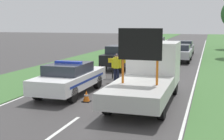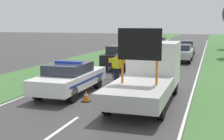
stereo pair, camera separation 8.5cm
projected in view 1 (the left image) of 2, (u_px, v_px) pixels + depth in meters
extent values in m
plane|color=#3D3A3A|center=(103.00, 99.00, 13.46)|extent=(160.00, 160.00, 0.00)
cube|color=silver|center=(63.00, 128.00, 9.79)|extent=(0.12, 2.40, 0.01)
cube|color=silver|center=(118.00, 89.00, 15.59)|extent=(0.12, 2.40, 0.01)
cube|color=silver|center=(143.00, 71.00, 21.39)|extent=(0.12, 2.40, 0.01)
cube|color=silver|center=(158.00, 61.00, 27.19)|extent=(0.12, 2.40, 0.01)
cube|color=silver|center=(167.00, 54.00, 33.00)|extent=(0.12, 2.40, 0.01)
cube|color=silver|center=(173.00, 49.00, 38.80)|extent=(0.12, 2.40, 0.01)
cube|color=silver|center=(178.00, 46.00, 44.60)|extent=(0.12, 2.40, 0.01)
cube|color=silver|center=(182.00, 43.00, 50.40)|extent=(0.12, 2.40, 0.01)
cube|color=silver|center=(185.00, 41.00, 56.21)|extent=(0.12, 2.40, 0.01)
cube|color=silver|center=(123.00, 57.00, 29.82)|extent=(0.10, 67.21, 0.01)
cube|color=silver|center=(201.00, 60.00, 27.69)|extent=(0.10, 67.21, 0.01)
cube|color=#427038|center=(111.00, 53.00, 34.09)|extent=(4.53, 120.00, 0.03)
cube|color=white|center=(70.00, 80.00, 14.48)|extent=(1.84, 4.87, 0.63)
cube|color=#282D38|center=(68.00, 68.00, 14.26)|extent=(1.62, 2.24, 0.47)
cylinder|color=black|center=(68.00, 80.00, 16.19)|extent=(0.24, 0.69, 0.69)
cylinder|color=black|center=(97.00, 81.00, 15.72)|extent=(0.24, 0.69, 0.69)
cylinder|color=black|center=(38.00, 92.00, 13.34)|extent=(0.24, 0.69, 0.69)
cylinder|color=black|center=(72.00, 94.00, 12.87)|extent=(0.24, 0.69, 0.69)
cube|color=#1E38C6|center=(68.00, 62.00, 14.22)|extent=(1.29, 0.24, 0.10)
cube|color=#193399|center=(70.00, 79.00, 14.48)|extent=(1.85, 3.99, 0.10)
cube|color=black|center=(90.00, 73.00, 16.82)|extent=(1.01, 0.08, 0.38)
cube|color=white|center=(154.00, 63.00, 14.57)|extent=(2.17, 2.28, 1.94)
cube|color=#232833|center=(158.00, 53.00, 15.57)|extent=(1.85, 0.04, 0.85)
cube|color=#B2B2AD|center=(139.00, 91.00, 11.66)|extent=(2.17, 4.12, 0.56)
cylinder|color=#D16619|center=(123.00, 71.00, 11.74)|extent=(0.09, 0.09, 0.90)
cylinder|color=#D16619|center=(157.00, 73.00, 11.36)|extent=(0.09, 0.09, 0.90)
cube|color=black|center=(140.00, 44.00, 11.39)|extent=(1.62, 0.12, 1.16)
cylinder|color=black|center=(134.00, 82.00, 15.00)|extent=(0.24, 0.91, 0.91)
cylinder|color=black|center=(175.00, 84.00, 14.43)|extent=(0.24, 0.91, 0.91)
cylinder|color=black|center=(108.00, 102.00, 11.21)|extent=(0.24, 0.91, 0.91)
cylinder|color=black|center=(162.00, 106.00, 10.64)|extent=(0.24, 0.91, 0.91)
cylinder|color=black|center=(113.00, 71.00, 18.42)|extent=(0.07, 0.07, 0.94)
cylinder|color=black|center=(147.00, 72.00, 17.81)|extent=(0.07, 0.07, 0.94)
cube|color=yellow|center=(112.00, 61.00, 18.35)|extent=(0.43, 0.08, 0.25)
cube|color=black|center=(119.00, 61.00, 18.22)|extent=(0.43, 0.08, 0.25)
cube|color=yellow|center=(126.00, 61.00, 18.09)|extent=(0.43, 0.08, 0.25)
cube|color=black|center=(133.00, 61.00, 17.97)|extent=(0.43, 0.08, 0.25)
cube|color=yellow|center=(141.00, 62.00, 17.84)|extent=(0.43, 0.08, 0.25)
cube|color=black|center=(148.00, 62.00, 17.71)|extent=(0.43, 0.08, 0.25)
cylinder|color=#191E38|center=(115.00, 75.00, 17.31)|extent=(0.15, 0.15, 0.79)
cylinder|color=#191E38|center=(118.00, 75.00, 17.27)|extent=(0.15, 0.15, 0.79)
cylinder|color=yellow|center=(116.00, 63.00, 17.19)|extent=(0.36, 0.36, 0.59)
cylinder|color=yellow|center=(113.00, 63.00, 17.26)|extent=(0.12, 0.12, 0.50)
cylinder|color=yellow|center=(120.00, 64.00, 17.12)|extent=(0.12, 0.12, 0.50)
sphere|color=tan|center=(116.00, 56.00, 17.13)|extent=(0.20, 0.20, 0.20)
cylinder|color=#141933|center=(116.00, 55.00, 17.12)|extent=(0.23, 0.23, 0.05)
cylinder|color=#191E38|center=(133.00, 74.00, 17.50)|extent=(0.16, 0.16, 0.84)
cylinder|color=#191E38|center=(136.00, 74.00, 17.45)|extent=(0.16, 0.16, 0.84)
cylinder|color=maroon|center=(135.00, 61.00, 17.36)|extent=(0.38, 0.38, 0.63)
cylinder|color=maroon|center=(131.00, 62.00, 17.44)|extent=(0.13, 0.13, 0.53)
cylinder|color=maroon|center=(139.00, 62.00, 17.30)|extent=(0.13, 0.13, 0.53)
sphere|color=tan|center=(135.00, 54.00, 17.30)|extent=(0.22, 0.22, 0.22)
cube|color=black|center=(86.00, 101.00, 13.07)|extent=(0.34, 0.34, 0.03)
cone|color=orange|center=(86.00, 96.00, 13.03)|extent=(0.29, 0.29, 0.45)
cylinder|color=white|center=(86.00, 95.00, 13.03)|extent=(0.16, 0.16, 0.06)
cube|color=black|center=(101.00, 75.00, 19.59)|extent=(0.45, 0.45, 0.03)
cone|color=orange|center=(101.00, 70.00, 19.54)|extent=(0.39, 0.39, 0.60)
cylinder|color=white|center=(101.00, 70.00, 19.54)|extent=(0.22, 0.22, 0.08)
cube|color=black|center=(127.00, 88.00, 15.81)|extent=(0.42, 0.42, 0.03)
cone|color=orange|center=(127.00, 82.00, 15.77)|extent=(0.36, 0.36, 0.55)
cylinder|color=white|center=(127.00, 81.00, 15.76)|extent=(0.20, 0.20, 0.08)
cube|color=black|center=(120.00, 58.00, 22.41)|extent=(1.77, 4.03, 0.75)
cube|color=#282D38|center=(119.00, 49.00, 22.20)|extent=(1.56, 1.85, 0.54)
cylinder|color=black|center=(115.00, 61.00, 23.87)|extent=(0.24, 0.75, 0.75)
cylinder|color=black|center=(134.00, 62.00, 23.42)|extent=(0.24, 0.75, 0.75)
cylinder|color=black|center=(104.00, 65.00, 21.52)|extent=(0.24, 0.75, 0.75)
cylinder|color=black|center=(125.00, 66.00, 21.07)|extent=(0.24, 0.75, 0.75)
cube|color=#B2B2B7|center=(179.00, 53.00, 26.44)|extent=(1.93, 4.24, 0.61)
cube|color=#282D38|center=(179.00, 47.00, 26.24)|extent=(1.70, 1.95, 0.47)
cylinder|color=black|center=(171.00, 55.00, 27.98)|extent=(0.24, 0.78, 0.78)
cylinder|color=black|center=(190.00, 56.00, 27.48)|extent=(0.24, 0.78, 0.78)
cylinder|color=black|center=(167.00, 58.00, 25.50)|extent=(0.24, 0.78, 0.78)
cylinder|color=black|center=(188.00, 59.00, 25.00)|extent=(0.24, 0.78, 0.78)
cube|color=slate|center=(183.00, 49.00, 31.69)|extent=(1.94, 4.03, 0.60)
cube|color=#282D38|center=(183.00, 43.00, 31.49)|extent=(1.71, 1.85, 0.50)
cylinder|color=black|center=(176.00, 50.00, 33.16)|extent=(0.24, 0.74, 0.74)
cylinder|color=black|center=(193.00, 51.00, 32.66)|extent=(0.24, 0.74, 0.74)
cylinder|color=black|center=(173.00, 52.00, 30.81)|extent=(0.24, 0.74, 0.74)
cylinder|color=black|center=(191.00, 53.00, 30.30)|extent=(0.24, 0.74, 0.74)
cube|color=silver|center=(157.00, 44.00, 38.27)|extent=(1.85, 4.57, 0.66)
cube|color=#282D38|center=(157.00, 39.00, 38.05)|extent=(1.63, 2.10, 0.49)
cylinder|color=black|center=(153.00, 46.00, 39.89)|extent=(0.24, 0.73, 0.73)
cylinder|color=black|center=(165.00, 46.00, 39.42)|extent=(0.24, 0.73, 0.73)
cylinder|color=black|center=(148.00, 47.00, 37.22)|extent=(0.24, 0.73, 0.73)
cylinder|color=black|center=(162.00, 48.00, 36.74)|extent=(0.24, 0.73, 0.73)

